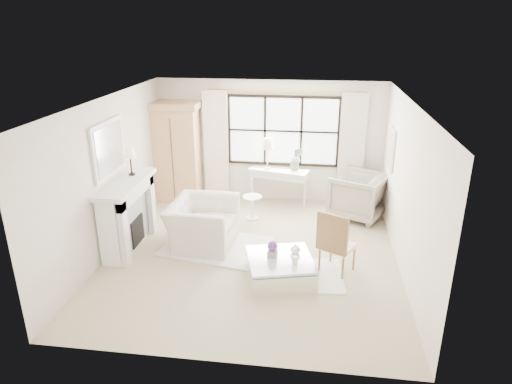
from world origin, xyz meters
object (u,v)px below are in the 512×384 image
Objects in this scene: console_table at (279,186)px; armoire at (176,151)px; coffee_table at (280,269)px; club_armchair at (203,223)px.

armoire is at bearing -163.98° from console_table.
coffee_table is (0.31, -3.23, -0.22)m from console_table.
coffee_table is (2.61, -3.17, -0.96)m from armoire.
armoire reaches higher than coffee_table.
armoire is 4.21m from coffee_table.
console_table is 1.12× the size of coffee_table.
armoire is 1.63× the size of console_table.
console_table is 2.50m from club_armchair.
armoire reaches higher than console_table.
club_armchair is at bearing -104.15° from console_table.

